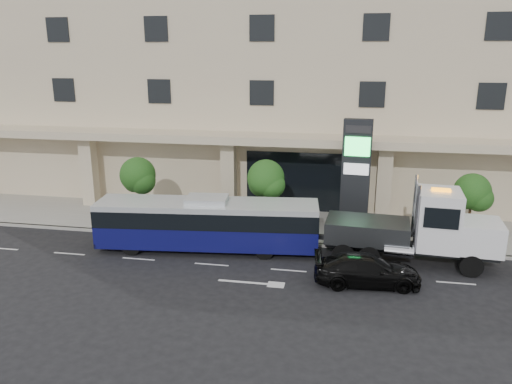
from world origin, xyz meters
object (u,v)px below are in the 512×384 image
at_px(city_bus, 207,223).
at_px(tow_truck, 419,230).
at_px(signage_pylon, 356,175).
at_px(black_sedan, 367,270).

bearing_deg(city_bus, tow_truck, -4.80).
distance_m(city_bus, signage_pylon, 9.32).
bearing_deg(black_sedan, signage_pylon, -0.58).
height_order(black_sedan, signage_pylon, signage_pylon).
bearing_deg(city_bus, signage_pylon, 23.77).
xyz_separation_m(tow_truck, signage_pylon, (-3.23, 4.30, 1.72)).
relative_size(city_bus, tow_truck, 1.25).
distance_m(tow_truck, black_sedan, 4.11).
xyz_separation_m(black_sedan, signage_pylon, (-0.60, 7.27, 2.83)).
xyz_separation_m(city_bus, black_sedan, (8.52, -2.78, -0.83)).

